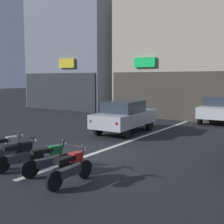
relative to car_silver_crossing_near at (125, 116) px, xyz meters
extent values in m
plane|color=#232328|center=(1.22, -4.66, -0.89)|extent=(120.00, 120.00, 0.00)
cube|color=silver|center=(1.22, 1.34, -0.88)|extent=(0.20, 18.00, 0.01)
cube|color=gray|center=(-10.59, 9.99, 4.50)|extent=(8.55, 7.94, 10.77)
cube|color=#292C30|center=(-10.59, 5.97, 0.71)|extent=(8.21, 0.10, 3.20)
cube|color=yellow|center=(-9.42, 5.90, 3.13)|extent=(1.66, 0.16, 0.78)
cube|color=#3E3A33|center=(0.05, 5.72, 0.71)|extent=(9.17, 0.10, 3.20)
cube|color=#1EE566|center=(-1.91, 5.65, 2.98)|extent=(1.61, 0.16, 0.67)
cylinder|color=black|center=(-0.85, 1.29, -0.57)|extent=(0.22, 0.65, 0.64)
cylinder|color=black|center=(0.70, 1.38, -0.57)|extent=(0.22, 0.65, 0.64)
cylinder|color=black|center=(-0.70, -1.30, -0.57)|extent=(0.22, 0.65, 0.64)
cylinder|color=black|center=(0.85, -1.22, -0.57)|extent=(0.22, 0.65, 0.64)
cube|color=#B7BABF|center=(0.00, 0.04, -0.14)|extent=(1.99, 4.19, 0.66)
cube|color=#2D3842|center=(0.01, -0.11, 0.47)|extent=(1.66, 2.05, 0.56)
cube|color=red|center=(-0.59, -2.02, -0.09)|extent=(0.14, 0.07, 0.12)
cube|color=red|center=(0.82, -1.94, -0.09)|extent=(0.14, 0.07, 0.12)
cylinder|color=black|center=(2.30, 4.94, -0.57)|extent=(0.23, 0.65, 0.64)
cylinder|color=black|center=(2.10, 7.53, -0.57)|extent=(0.23, 0.65, 0.64)
cube|color=silver|center=(2.97, 6.29, -0.14)|extent=(2.07, 4.22, 0.66)
cube|color=#2D3842|center=(2.96, 6.44, 0.47)|extent=(1.69, 2.08, 0.56)
cube|color=red|center=(2.12, 8.25, -0.09)|extent=(0.14, 0.07, 0.12)
cylinder|color=black|center=(-0.47, -6.02, -0.63)|extent=(0.19, 0.52, 0.52)
cube|color=#38383D|center=(-0.61, -6.63, -0.52)|extent=(0.37, 0.76, 0.22)
cube|color=black|center=(-0.65, -6.78, -0.17)|extent=(0.35, 0.63, 0.12)
cube|color=#B2B5BA|center=(-0.56, -6.38, -0.19)|extent=(0.30, 0.40, 0.24)
cylinder|color=#4C4C51|center=(-0.50, -6.17, -0.25)|extent=(0.12, 0.25, 0.70)
cylinder|color=black|center=(-0.52, -6.25, 0.07)|extent=(0.54, 0.16, 0.04)
sphere|color=silver|center=(-0.48, -6.05, -0.09)|extent=(0.12, 0.12, 0.12)
cylinder|color=black|center=(0.59, -6.34, -0.63)|extent=(0.16, 0.52, 0.52)
cylinder|color=black|center=(0.38, -7.47, -0.63)|extent=(0.16, 0.52, 0.52)
cube|color=#38383D|center=(0.48, -6.95, -0.52)|extent=(0.33, 0.76, 0.22)
cube|color=black|center=(0.45, -7.11, -0.17)|extent=(0.33, 0.63, 0.12)
cube|color=black|center=(0.53, -6.70, -0.19)|extent=(0.28, 0.39, 0.24)
cylinder|color=#4C4C51|center=(0.57, -6.48, -0.25)|extent=(0.11, 0.25, 0.70)
cylinder|color=black|center=(0.55, -6.56, 0.07)|extent=(0.55, 0.14, 0.04)
sphere|color=silver|center=(0.59, -6.36, -0.09)|extent=(0.12, 0.12, 0.12)
cylinder|color=black|center=(1.75, -6.18, -0.63)|extent=(0.22, 0.52, 0.52)
cylinder|color=black|center=(1.41, -7.28, -0.63)|extent=(0.22, 0.52, 0.52)
cube|color=#38383D|center=(1.56, -6.78, -0.52)|extent=(0.41, 0.76, 0.22)
cube|color=black|center=(1.52, -6.93, -0.17)|extent=(0.39, 0.64, 0.12)
cube|color=#1E7238|center=(1.64, -6.53, -0.19)|extent=(0.32, 0.41, 0.24)
cylinder|color=#4C4C51|center=(1.71, -6.32, -0.25)|extent=(0.14, 0.25, 0.70)
cylinder|color=black|center=(1.68, -6.40, 0.07)|extent=(0.54, 0.20, 0.04)
sphere|color=silver|center=(1.74, -6.20, -0.09)|extent=(0.12, 0.12, 0.12)
cylinder|color=black|center=(2.68, -6.41, -0.63)|extent=(0.08, 0.52, 0.52)
cylinder|color=black|center=(2.66, -7.56, -0.63)|extent=(0.08, 0.52, 0.52)
cube|color=#38383D|center=(2.67, -7.04, -0.52)|extent=(0.21, 0.74, 0.22)
cube|color=black|center=(2.67, -7.19, -0.17)|extent=(0.23, 0.60, 0.12)
cube|color=red|center=(2.68, -6.78, -0.19)|extent=(0.23, 0.36, 0.24)
cylinder|color=#4C4C51|center=(2.68, -6.56, -0.25)|extent=(0.07, 0.24, 0.70)
cylinder|color=black|center=(2.68, -6.64, 0.07)|extent=(0.55, 0.05, 0.04)
sphere|color=silver|center=(2.68, -6.44, -0.09)|extent=(0.12, 0.12, 0.12)
camera|label=1|loc=(7.78, -12.53, 1.91)|focal=46.99mm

